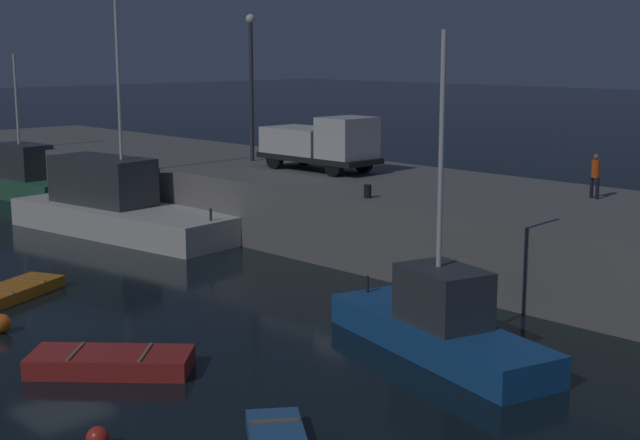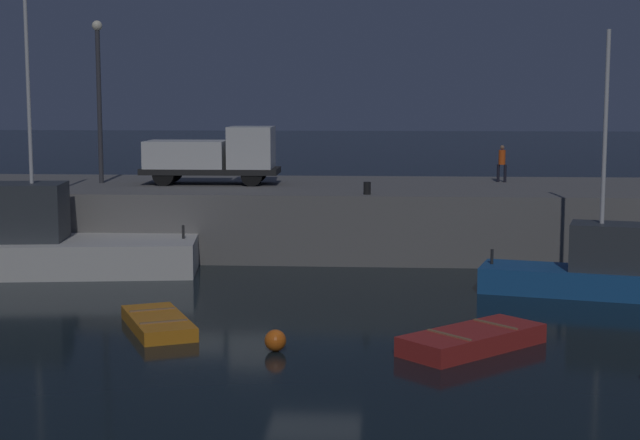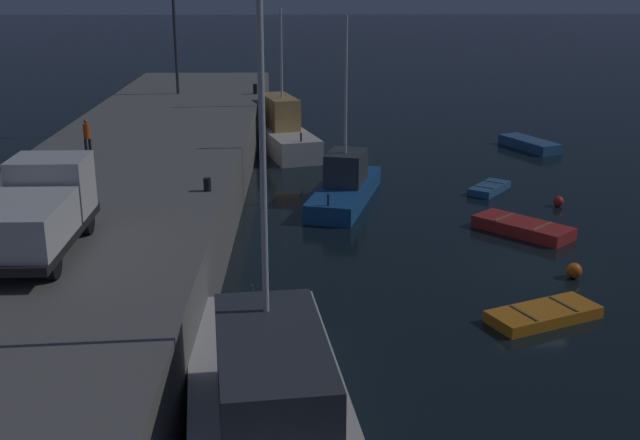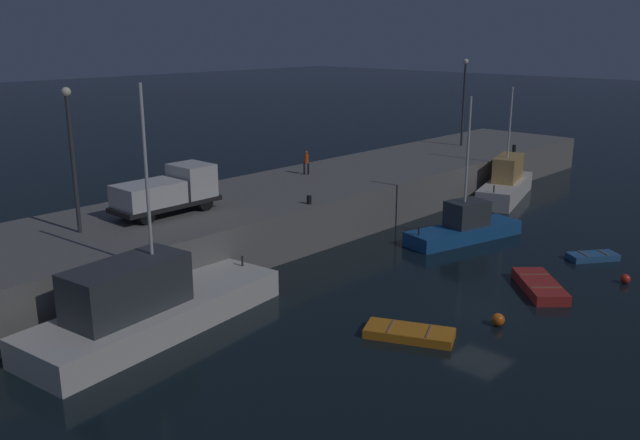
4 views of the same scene
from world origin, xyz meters
name	(u,v)px [view 2 (image 2 of 4)]	position (x,y,z in m)	size (l,w,h in m)	color
ground_plane	(314,339)	(0.00, 0.00, 0.00)	(320.00, 320.00, 0.00)	black
pier_quay	(342,216)	(0.00, 15.88, 1.35)	(70.71, 9.46, 2.71)	slate
fishing_boat_blue	(23,243)	(-11.36, 9.07, 1.13)	(12.08, 5.17, 10.22)	silver
fishing_boat_white	(603,271)	(8.95, 6.41, 0.81)	(8.01, 3.97, 8.55)	#195193
rowboat_white_mid	(472,340)	(4.12, -0.75, 0.25)	(4.02, 3.95, 0.54)	#B22823
dinghy_red_small	(158,323)	(-4.42, 0.79, 0.19)	(2.82, 3.88, 0.41)	orange
mooring_buoy_mid	(275,340)	(-0.90, -1.29, 0.28)	(0.56, 0.56, 0.56)	orange
lamp_post_west	(99,87)	(-10.49, 16.10, 6.83)	(0.44, 0.44, 6.95)	#38383D
utility_truck	(215,155)	(-5.45, 15.89, 3.95)	(5.87, 2.32, 2.46)	black
dockworker	(502,161)	(6.92, 17.71, 3.63)	(0.41, 0.38, 1.62)	black
bollard_west	(367,188)	(1.15, 11.86, 2.95)	(0.28, 0.28, 0.48)	black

